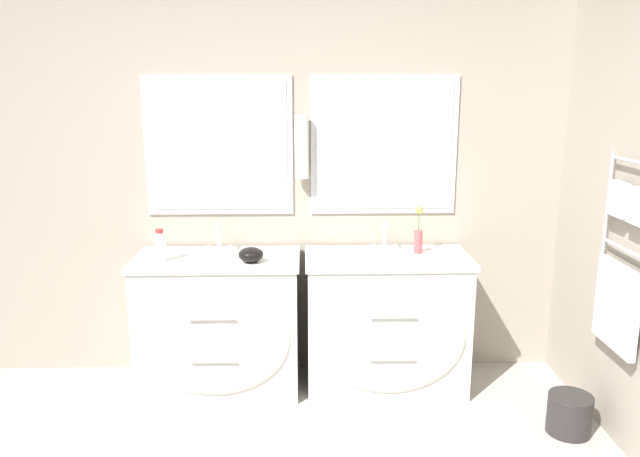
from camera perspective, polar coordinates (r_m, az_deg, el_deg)
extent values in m
cube|color=#9E9384|center=(4.04, -4.62, 4.70)|extent=(5.38, 0.06, 2.60)
cube|color=silver|center=(4.01, -9.23, 7.46)|extent=(0.93, 0.01, 0.87)
cube|color=#B2BCBA|center=(4.00, -9.25, 7.44)|extent=(0.86, 0.01, 0.80)
cube|color=silver|center=(4.01, 5.87, 7.56)|extent=(0.93, 0.01, 0.87)
cube|color=#B2BCBA|center=(4.00, 5.89, 7.54)|extent=(0.86, 0.01, 0.80)
cylinder|color=white|center=(3.92, -1.69, 7.49)|extent=(0.09, 0.09, 0.40)
cube|color=silver|center=(3.97, -1.69, 7.57)|extent=(0.05, 0.02, 0.08)
cylinder|color=silver|center=(3.72, 24.65, 0.24)|extent=(0.02, 0.02, 0.81)
cylinder|color=silver|center=(3.45, 26.97, 5.42)|extent=(0.02, 0.48, 0.02)
cylinder|color=silver|center=(3.47, 26.72, 2.97)|extent=(0.02, 0.48, 0.02)
cylinder|color=silver|center=(3.49, 26.47, 0.56)|extent=(0.02, 0.48, 0.02)
cylinder|color=silver|center=(3.53, 26.22, -1.81)|extent=(0.02, 0.48, 0.02)
cylinder|color=silver|center=(3.56, 25.98, -4.14)|extent=(0.02, 0.48, 0.02)
cylinder|color=silver|center=(3.61, 25.74, -6.42)|extent=(0.02, 0.48, 0.02)
cube|color=#B7BCC1|center=(3.60, 25.48, -6.44)|extent=(0.04, 0.40, 0.45)
cube|color=#B7BCC1|center=(3.38, 27.19, 1.78)|extent=(0.04, 0.16, 0.18)
cube|color=#B7BCC1|center=(3.56, 25.59, 2.46)|extent=(0.04, 0.16, 0.18)
cube|color=silver|center=(4.00, -9.18, -8.74)|extent=(0.98, 0.50, 0.82)
ellipsoid|color=silver|center=(3.77, -9.68, -10.16)|extent=(0.90, 0.11, 0.69)
cube|color=white|center=(3.86, -9.42, -2.83)|extent=(1.01, 0.53, 0.03)
ellipsoid|color=white|center=(3.84, -9.45, -3.36)|extent=(0.44, 0.38, 0.09)
cylinder|color=silver|center=(3.65, -9.93, -8.18)|extent=(0.27, 0.01, 0.01)
cylinder|color=silver|center=(3.75, -9.76, -11.94)|extent=(0.27, 0.01, 0.01)
cube|color=silver|center=(3.99, 6.01, -8.66)|extent=(0.98, 0.50, 0.82)
ellipsoid|color=silver|center=(3.77, 6.51, -10.07)|extent=(0.90, 0.11, 0.69)
cube|color=white|center=(3.86, 6.17, -2.74)|extent=(1.01, 0.53, 0.03)
ellipsoid|color=white|center=(3.84, 6.20, -3.27)|extent=(0.44, 0.38, 0.09)
cylinder|color=silver|center=(3.64, 6.72, -8.08)|extent=(0.27, 0.01, 0.01)
cylinder|color=silver|center=(3.75, 6.61, -11.85)|extent=(0.27, 0.01, 0.01)
cylinder|color=silver|center=(3.96, -9.21, -0.72)|extent=(0.02, 0.02, 0.19)
cylinder|color=silver|center=(3.89, -9.36, 0.31)|extent=(0.02, 0.11, 0.02)
cylinder|color=silver|center=(3.99, -10.17, -1.82)|extent=(0.03, 0.03, 0.04)
cylinder|color=silver|center=(3.97, -8.17, -1.81)|extent=(0.03, 0.03, 0.04)
cylinder|color=silver|center=(3.96, 5.94, -0.63)|extent=(0.02, 0.02, 0.19)
cylinder|color=silver|center=(3.89, 6.07, 0.40)|extent=(0.02, 0.11, 0.02)
cylinder|color=silver|center=(3.97, 4.91, -1.73)|extent=(0.03, 0.03, 0.04)
cylinder|color=silver|center=(3.99, 6.91, -1.71)|extent=(0.03, 0.03, 0.04)
cylinder|color=silver|center=(3.81, -14.40, -1.68)|extent=(0.07, 0.07, 0.18)
cylinder|color=red|center=(3.78, -14.49, -0.22)|extent=(0.04, 0.04, 0.02)
ellipsoid|color=black|center=(3.71, -6.34, -2.39)|extent=(0.15, 0.15, 0.09)
cylinder|color=#CC4C51|center=(3.92, 8.96, -1.21)|extent=(0.05, 0.05, 0.14)
cylinder|color=#477238|center=(3.89, 9.03, 0.75)|extent=(0.01, 0.01, 0.13)
sphere|color=#E5BF47|center=(3.88, 9.06, 1.69)|extent=(0.05, 0.05, 0.05)
cylinder|color=#282626|center=(3.84, 21.85, -15.47)|extent=(0.24, 0.24, 0.22)
torus|color=#282626|center=(3.80, 21.98, -14.08)|extent=(0.24, 0.24, 0.01)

